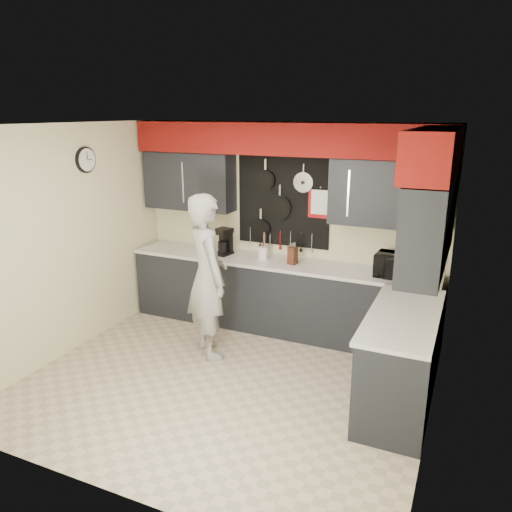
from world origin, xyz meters
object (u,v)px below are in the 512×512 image
at_px(person, 208,277).
at_px(coffee_maker, 224,241).
at_px(microwave, 398,266).
at_px(knife_block, 293,256).
at_px(utensil_crock, 263,253).

bearing_deg(person, coffee_maker, -30.50).
xyz_separation_m(microwave, knife_block, (-1.25, -0.00, -0.03)).
distance_m(coffee_maker, person, 1.01).
bearing_deg(microwave, knife_block, -176.02).
height_order(knife_block, person, person).
relative_size(microwave, knife_block, 2.26).
height_order(microwave, coffee_maker, coffee_maker).
relative_size(microwave, utensil_crock, 3.10).
relative_size(utensil_crock, person, 0.08).
bearing_deg(utensil_crock, microwave, -1.86).
relative_size(knife_block, coffee_maker, 0.63).
distance_m(microwave, person, 2.13).
height_order(microwave, utensil_crock, microwave).
bearing_deg(microwave, coffee_maker, -177.70).
bearing_deg(knife_block, person, -114.31).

